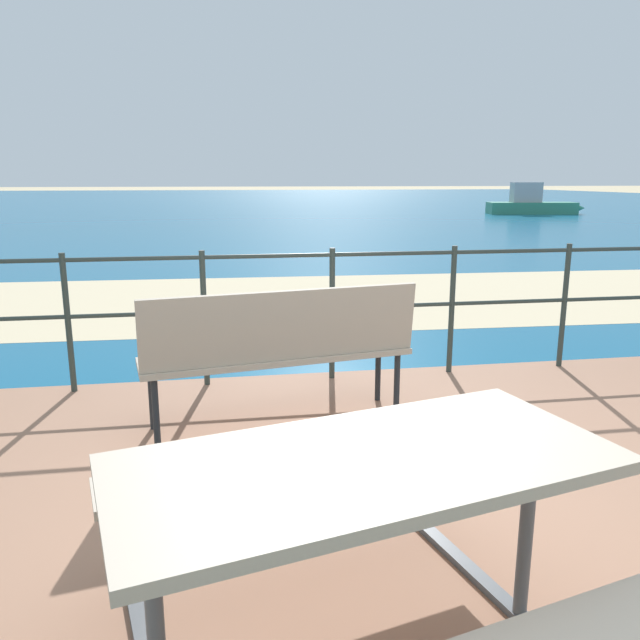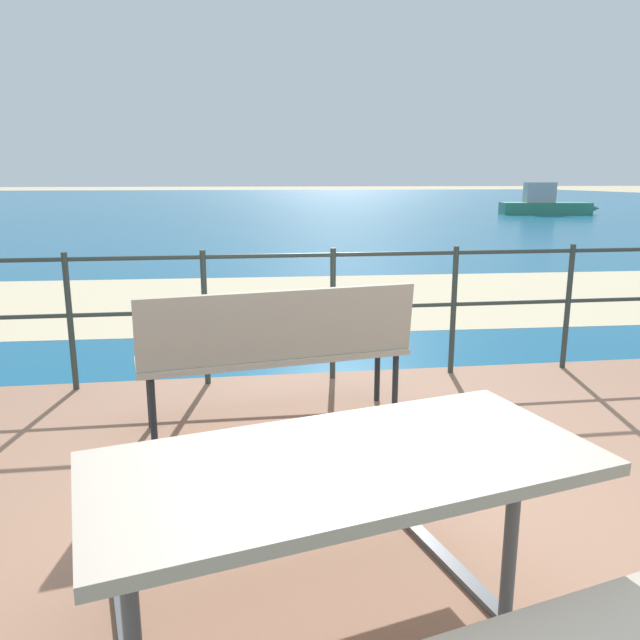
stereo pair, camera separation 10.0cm
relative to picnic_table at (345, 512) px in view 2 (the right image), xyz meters
The scene contains 8 objects.
ground_plane 0.95m from the picnic_table, 50.08° to the left, with size 240.00×240.00×0.00m, color tan.
patio_paving 0.93m from the picnic_table, 50.08° to the left, with size 6.40×5.20×0.06m, color #996B51.
sea_water 40.54m from the picnic_table, 89.37° to the left, with size 90.00×90.00×0.01m, color #145B84.
beach_strip 6.62m from the picnic_table, 86.09° to the left, with size 54.00×3.88×0.01m, color beige.
picnic_table is the anchor object (origin of this frame).
park_bench 2.08m from the picnic_table, 91.34° to the left, with size 1.77×0.72×0.91m.
railing_fence 3.03m from the picnic_table, 81.47° to the left, with size 5.94×0.04×1.04m.
boat_near 28.62m from the picnic_table, 61.17° to the left, with size 4.47×1.81×1.42m.
Camera 2 is at (-0.76, -2.20, 1.62)m, focal length 34.68 mm.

